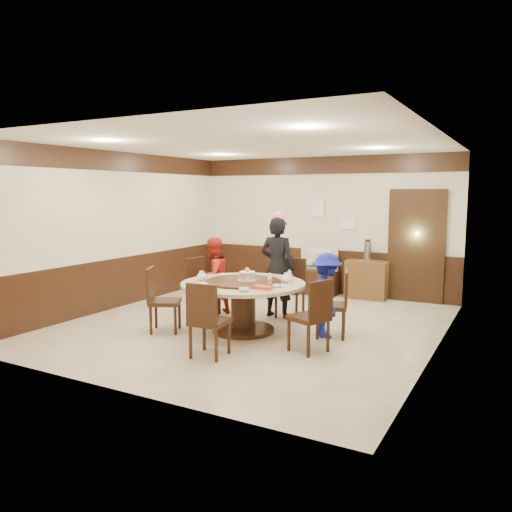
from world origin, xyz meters
The scene contains 30 objects.
room centered at (0.01, 0.01, 1.08)m, with size 6.00×6.04×2.84m.
banquet_table centered at (0.07, -0.42, 0.53)m, with size 1.85×1.85×0.78m.
chair_0 centered at (1.33, -0.03, 0.30)m, with size 0.56×0.55×0.97m.
chair_1 centered at (0.30, 0.77, 0.30)m, with size 0.48×0.49×0.97m.
chair_2 centered at (-1.07, 0.19, 0.30)m, with size 0.53×0.52×0.97m.
chair_3 centered at (-0.98, -0.98, 0.30)m, with size 0.60×0.59×0.97m.
chair_4 centered at (0.26, -1.62, 0.30)m, with size 0.49×0.49×0.97m.
chair_5 centered at (1.31, -0.84, 0.30)m, with size 0.58×0.57×0.97m.
person_standing centered at (0.11, 0.66, 0.84)m, with size 0.61×0.40×1.68m, color black.
person_red centered at (-0.89, 0.23, 0.66)m, with size 0.64×0.50×1.32m, color #B42418.
person_blue centered at (1.25, -0.07, 0.61)m, with size 0.79×0.45×1.22m, color #172196.
birthday_cake centered at (0.12, -0.39, 0.85)m, with size 0.28×0.28×0.19m.
teapot_left centered at (-0.56, -0.59, 0.81)m, with size 0.17×0.15×0.13m, color white.
teapot_right centered at (0.64, -0.13, 0.81)m, with size 0.17×0.15×0.13m, color white.
bowl_0 centered at (-0.50, -0.06, 0.77)m, with size 0.14×0.14×0.03m, color white.
bowl_1 centered at (0.42, -1.00, 0.77)m, with size 0.15×0.15×0.05m, color white.
bowl_2 centered at (-0.30, -0.92, 0.77)m, with size 0.13×0.13×0.03m, color white.
bowl_3 centered at (0.69, -0.54, 0.77)m, with size 0.13×0.13×0.04m, color white.
saucer_near centered at (-0.18, -1.07, 0.76)m, with size 0.18×0.18×0.01m, color white.
saucer_far centered at (0.52, 0.08, 0.76)m, with size 0.18×0.18×0.01m, color white.
shrimp_platter centered at (0.61, -0.83, 0.78)m, with size 0.30×0.20×0.06m.
bottle_0 centered at (0.52, -0.45, 0.83)m, with size 0.06×0.06×0.16m, color white.
bottle_1 centered at (0.81, -0.36, 0.83)m, with size 0.06×0.06×0.16m, color white.
bottle_2 centered at (0.66, -0.06, 0.83)m, with size 0.06×0.06×0.16m, color white.
tv_stand centered at (0.00, 2.75, 0.25)m, with size 0.85×0.45×0.50m, color black.
television centered at (0.00, 2.75, 0.73)m, with size 0.79×0.10×0.45m, color gray.
side_cabinet centered at (1.02, 2.78, 0.38)m, with size 0.80×0.40×0.75m, color brown.
thermos centered at (1.02, 2.78, 0.94)m, with size 0.15×0.15×0.38m, color silver.
notice_left centered at (-0.10, 2.96, 1.75)m, with size 0.25×0.00×0.35m, color white.
notice_right centered at (0.55, 2.96, 1.45)m, with size 0.30×0.00×0.22m, color white.
Camera 1 is at (3.72, -6.73, 2.07)m, focal length 35.00 mm.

